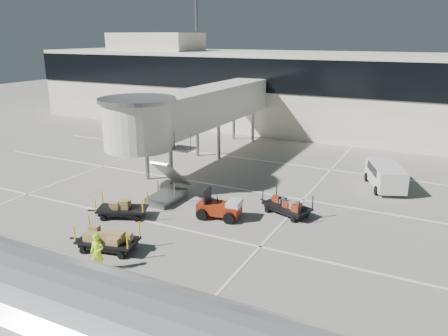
{
  "coord_description": "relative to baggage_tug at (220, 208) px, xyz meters",
  "views": [
    {
      "loc": [
        12.97,
        -15.63,
        9.7
      ],
      "look_at": [
        1.55,
        6.94,
        2.0
      ],
      "focal_mm": 35.0,
      "sensor_mm": 36.0,
      "label": 1
    }
  ],
  "objects": [
    {
      "name": "jet_bridge",
      "position": [
        -6.64,
        8.0,
        3.71
      ],
      "size": [
        5.7,
        20.4,
        6.03
      ],
      "color": "silver",
      "rests_on": "ground"
    },
    {
      "name": "belt_loader",
      "position": [
        -17.91,
        17.25,
        0.09
      ],
      "size": [
        3.66,
        1.64,
        1.73
      ],
      "rotation": [
        0.0,
        0.0,
        0.07
      ],
      "color": "maroon",
      "rests_on": "ground"
    },
    {
      "name": "terminal",
      "position": [
        -3.02,
        25.67,
        3.54
      ],
      "size": [
        64.0,
        12.11,
        15.2
      ],
      "color": "#F0E9CE",
      "rests_on": "ground"
    },
    {
      "name": "box_cart_near",
      "position": [
        -2.94,
        -5.75,
        -0.03
      ],
      "size": [
        3.51,
        1.93,
        1.35
      ],
      "rotation": [
        0.0,
        0.0,
        0.21
      ],
      "color": "black",
      "rests_on": "ground"
    },
    {
      "name": "lane_markings",
      "position": [
        -3.34,
        5.07,
        -0.56
      ],
      "size": [
        40.0,
        30.0,
        0.02
      ],
      "color": "white",
      "rests_on": "ground"
    },
    {
      "name": "ground_worker",
      "position": [
        -2.06,
        -7.42,
        0.28
      ],
      "size": [
        0.7,
        0.55,
        1.69
      ],
      "primitive_type": "imported",
      "rotation": [
        0.0,
        0.0,
        0.25
      ],
      "color": "#C1FD1A",
      "rests_on": "ground"
    },
    {
      "name": "ground",
      "position": [
        -2.67,
        -4.27,
        -0.57
      ],
      "size": [
        140.0,
        140.0,
        0.0
      ],
      "primitive_type": "plane",
      "color": "#9A948A",
      "rests_on": "ground"
    },
    {
      "name": "minivan",
      "position": [
        7.41,
        9.36,
        0.39
      ],
      "size": [
        3.13,
        4.53,
        1.59
      ],
      "rotation": [
        0.0,
        0.0,
        0.38
      ],
      "color": "silver",
      "rests_on": "ground"
    },
    {
      "name": "box_cart_far",
      "position": [
        -4.92,
        -2.45,
        -0.09
      ],
      "size": [
        3.3,
        2.32,
        1.3
      ],
      "rotation": [
        0.0,
        0.0,
        0.42
      ],
      "color": "black",
      "rests_on": "ground"
    },
    {
      "name": "suitcase_cart",
      "position": [
        3.13,
        2.13,
        -0.09
      ],
      "size": [
        3.35,
        2.19,
        1.3
      ],
      "rotation": [
        0.0,
        0.0,
        -0.35
      ],
      "color": "black",
      "rests_on": "ground"
    },
    {
      "name": "baggage_tug",
      "position": [
        0.0,
        0.0,
        0.0
      ],
      "size": [
        2.53,
        1.81,
        1.57
      ],
      "rotation": [
        0.0,
        0.0,
        0.14
      ],
      "color": "maroon",
      "rests_on": "ground"
    }
  ]
}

